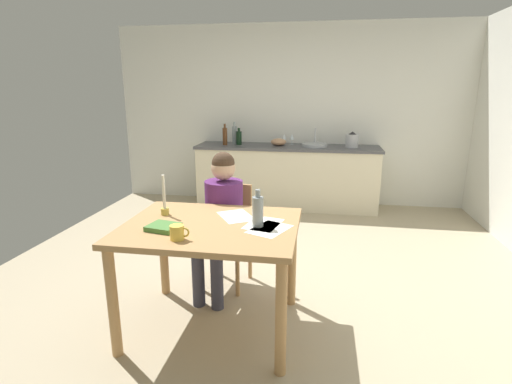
{
  "coord_description": "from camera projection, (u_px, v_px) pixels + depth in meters",
  "views": [
    {
      "loc": [
        0.49,
        -3.39,
        1.7
      ],
      "look_at": [
        -0.05,
        -0.21,
        0.85
      ],
      "focal_mm": 27.69,
      "sensor_mm": 36.0,
      "label": 1
    }
  ],
  "objects": [
    {
      "name": "ground_plane",
      "position": [
        264.0,
        275.0,
        3.75
      ],
      "size": [
        5.2,
        5.2,
        0.04
      ],
      "primitive_type": "cube",
      "color": "tan"
    },
    {
      "name": "wall_back",
      "position": [
        290.0,
        116.0,
        5.89
      ],
      "size": [
        5.2,
        0.12,
        2.6
      ],
      "primitive_type": "cube",
      "color": "silver",
      "rests_on": "ground"
    },
    {
      "name": "kitchen_counter",
      "position": [
        287.0,
        176.0,
        5.76
      ],
      "size": [
        2.61,
        0.64,
        0.9
      ],
      "color": "beige",
      "rests_on": "ground"
    },
    {
      "name": "dining_table",
      "position": [
        211.0,
        240.0,
        2.74
      ],
      "size": [
        1.19,
        0.95,
        0.8
      ],
      "color": "tan",
      "rests_on": "ground"
    },
    {
      "name": "chair_at_table",
      "position": [
        228.0,
        229.0,
        3.47
      ],
      "size": [
        0.45,
        0.45,
        0.88
      ],
      "color": "tan",
      "rests_on": "ground"
    },
    {
      "name": "person_seated",
      "position": [
        221.0,
        214.0,
        3.29
      ],
      "size": [
        0.37,
        0.62,
        1.19
      ],
      "color": "#592666",
      "rests_on": "ground"
    },
    {
      "name": "coffee_mug",
      "position": [
        177.0,
        232.0,
        2.42
      ],
      "size": [
        0.12,
        0.09,
        0.09
      ],
      "color": "#F2CC4C",
      "rests_on": "dining_table"
    },
    {
      "name": "candlestick",
      "position": [
        164.0,
        204.0,
        2.89
      ],
      "size": [
        0.06,
        0.06,
        0.3
      ],
      "color": "gold",
      "rests_on": "dining_table"
    },
    {
      "name": "book_magazine",
      "position": [
        163.0,
        227.0,
        2.6
      ],
      "size": [
        0.22,
        0.21,
        0.03
      ],
      "primitive_type": "cube",
      "rotation": [
        0.0,
        0.0,
        -0.2
      ],
      "color": "#497F39",
      "rests_on": "dining_table"
    },
    {
      "name": "paper_letter",
      "position": [
        263.0,
        224.0,
        2.71
      ],
      "size": [
        0.27,
        0.34,
        0.0
      ],
      "primitive_type": "cube",
      "rotation": [
        0.0,
        0.0,
        -0.23
      ],
      "color": "white",
      "rests_on": "dining_table"
    },
    {
      "name": "paper_bill",
      "position": [
        236.0,
        216.0,
        2.87
      ],
      "size": [
        0.34,
        0.36,
        0.0
      ],
      "primitive_type": "cube",
      "rotation": [
        0.0,
        0.0,
        0.56
      ],
      "color": "white",
      "rests_on": "dining_table"
    },
    {
      "name": "paper_envelope",
      "position": [
        270.0,
        229.0,
        2.61
      ],
      "size": [
        0.31,
        0.36,
        0.0
      ],
      "primitive_type": "cube",
      "rotation": [
        0.0,
        0.0,
        -0.42
      ],
      "color": "white",
      "rests_on": "dining_table"
    },
    {
      "name": "wine_bottle_on_table",
      "position": [
        258.0,
        211.0,
        2.63
      ],
      "size": [
        0.08,
        0.08,
        0.26
      ],
      "color": "#8C999E",
      "rests_on": "dining_table"
    },
    {
      "name": "sink_unit",
      "position": [
        315.0,
        145.0,
        5.58
      ],
      "size": [
        0.36,
        0.36,
        0.24
      ],
      "color": "#B2B7BC",
      "rests_on": "kitchen_counter"
    },
    {
      "name": "bottle_oil",
      "position": [
        225.0,
        136.0,
        5.69
      ],
      "size": [
        0.07,
        0.07,
        0.31
      ],
      "color": "#593319",
      "rests_on": "kitchen_counter"
    },
    {
      "name": "bottle_vinegar",
      "position": [
        235.0,
        135.0,
        5.81
      ],
      "size": [
        0.07,
        0.07,
        0.32
      ],
      "color": "#8C999E",
      "rests_on": "kitchen_counter"
    },
    {
      "name": "bottle_wine_red",
      "position": [
        239.0,
        138.0,
        5.73
      ],
      "size": [
        0.08,
        0.08,
        0.24
      ],
      "color": "black",
      "rests_on": "kitchen_counter"
    },
    {
      "name": "mixing_bowl",
      "position": [
        279.0,
        142.0,
        5.67
      ],
      "size": [
        0.22,
        0.22,
        0.1
      ],
      "primitive_type": "ellipsoid",
      "color": "tan",
      "rests_on": "kitchen_counter"
    },
    {
      "name": "stovetop_kettle",
      "position": [
        352.0,
        140.0,
        5.48
      ],
      "size": [
        0.18,
        0.18,
        0.22
      ],
      "color": "#B7BABF",
      "rests_on": "kitchen_counter"
    },
    {
      "name": "wine_glass_near_sink",
      "position": [
        292.0,
        137.0,
        5.76
      ],
      "size": [
        0.07,
        0.07,
        0.15
      ],
      "color": "silver",
      "rests_on": "kitchen_counter"
    },
    {
      "name": "wine_glass_by_kettle",
      "position": [
        284.0,
        137.0,
        5.77
      ],
      "size": [
        0.07,
        0.07,
        0.15
      ],
      "color": "silver",
      "rests_on": "kitchen_counter"
    }
  ]
}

